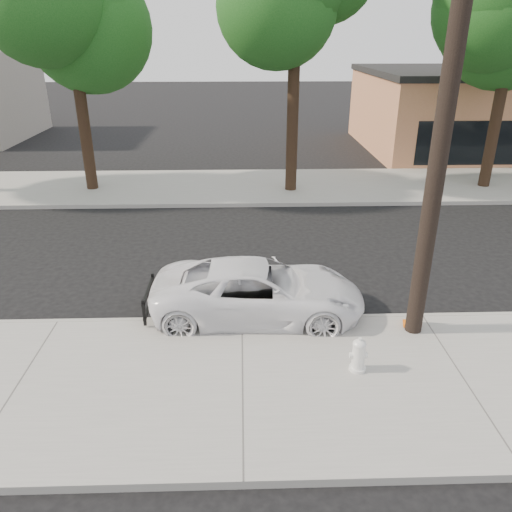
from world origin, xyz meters
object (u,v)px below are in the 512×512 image
utility_pole (446,106)px  fire_hydrant (358,355)px  police_cruiser (259,291)px  traffic_cone (413,312)px

utility_pole → fire_hydrant: bearing=-138.0°
police_cruiser → traffic_cone: bearing=-100.0°
utility_pole → fire_hydrant: size_ratio=13.96×
utility_pole → fire_hydrant: (-1.47, -1.32, -4.24)m
police_cruiser → fire_hydrant: (1.75, -2.22, -0.19)m
utility_pole → police_cruiser: utility_pole is taller
fire_hydrant → traffic_cone: size_ratio=1.02×
utility_pole → traffic_cone: 4.25m
police_cruiser → fire_hydrant: bearing=-139.6°
police_cruiser → fire_hydrant: police_cruiser is taller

